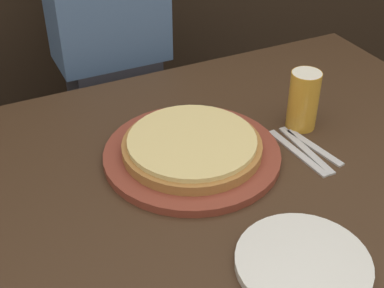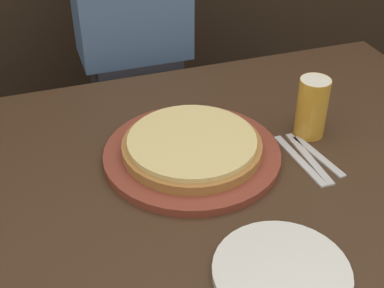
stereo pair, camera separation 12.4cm
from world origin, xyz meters
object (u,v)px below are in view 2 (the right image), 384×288
Objects in this scene: dinner_plate at (281,273)px; spoon at (318,156)px; pizza_on_board at (192,150)px; dinner_knife at (309,158)px; beer_glass at (312,105)px; fork at (299,160)px; diner_person at (136,74)px.

dinner_plate is 0.39m from spoon.
pizza_on_board is 1.99× the size of dinner_knife.
beer_glass is at bearing 0.78° from pizza_on_board.
dinner_plate is 0.37m from dinner_knife.
beer_glass is 0.13m from spoon.
beer_glass is at bearing 62.15° from dinner_knife.
beer_glass reaches higher than fork.
dinner_plate is 0.36m from fork.
spoon is at bearing -105.14° from beer_glass.
beer_glass is 0.73× the size of fork.
fork and dinner_knife have the same top height.
diner_person is (-0.27, 0.72, -0.10)m from spoon.
fork is at bearing 180.00° from dinner_knife.
dinner_plate is at bearing -124.52° from beer_glass.
fork is (-0.08, -0.10, -0.08)m from beer_glass.
diner_person reaches higher than fork.
pizza_on_board reaches higher than dinner_plate.
pizza_on_board is at bearing 160.32° from dinner_knife.
diner_person is (-0.03, 1.02, -0.10)m from dinner_plate.
fork is at bearing -21.60° from pizza_on_board.
diner_person is (0.01, 0.63, -0.12)m from pizza_on_board.
beer_glass reaches higher than dinner_plate.
dinner_plate is at bearing -129.45° from spoon.
spoon is (0.28, -0.09, -0.02)m from pizza_on_board.
pizza_on_board reaches higher than dinner_knife.
dinner_plate is at bearing -123.26° from fork.
pizza_on_board is 0.30m from spoon.
fork is (0.23, -0.09, -0.02)m from pizza_on_board.
spoon is 0.78m from diner_person.
pizza_on_board reaches higher than fork.
dinner_plate reaches higher than spoon.
dinner_knife is 0.02m from spoon.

